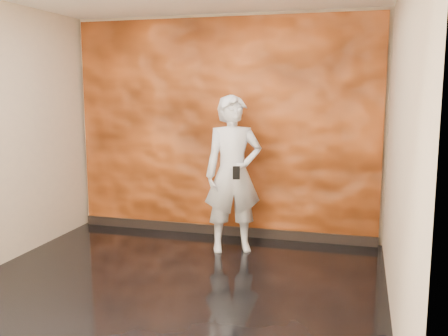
% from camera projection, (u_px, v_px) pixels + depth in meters
% --- Properties ---
extents(room, '(4.02, 4.02, 2.81)m').
position_uv_depth(room, '(164.00, 143.00, 4.46)').
color(room, black).
rests_on(room, ground).
extents(feature_wall, '(3.90, 0.06, 2.75)m').
position_uv_depth(feature_wall, '(223.00, 129.00, 6.33)').
color(feature_wall, '#D05D20').
rests_on(feature_wall, ground).
extents(baseboard, '(3.90, 0.04, 0.12)m').
position_uv_depth(baseboard, '(222.00, 230.00, 6.49)').
color(baseboard, black).
rests_on(baseboard, ground).
extents(man, '(0.78, 0.66, 1.81)m').
position_uv_depth(man, '(233.00, 174.00, 5.75)').
color(man, '#A0A5AF').
rests_on(man, ground).
extents(phone, '(0.08, 0.04, 0.15)m').
position_uv_depth(phone, '(236.00, 173.00, 5.49)').
color(phone, black).
rests_on(phone, man).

